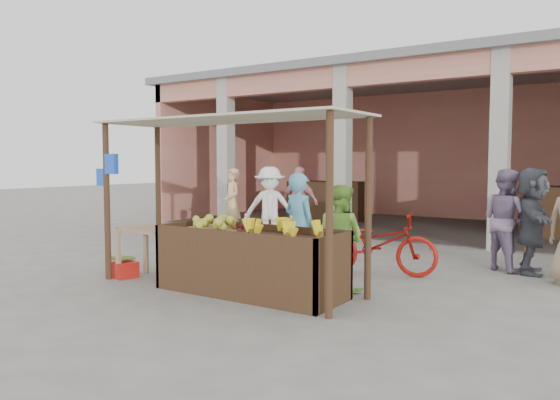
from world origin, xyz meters
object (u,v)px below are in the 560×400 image
Objects in this scene: motorcycle at (377,242)px; vendor_green at (340,235)px; vendor_blue at (300,224)px; fruit_stall at (250,264)px; red_crate at (122,269)px; side_table at (152,237)px.

vendor_green is at bearing 165.04° from motorcycle.
vendor_blue reaches higher than motorcycle.
fruit_stall is 1.32× the size of motorcycle.
vendor_green is at bearing 43.12° from fruit_stall.
motorcycle reaches higher than red_crate.
side_table is 3.48m from motorcycle.
red_crate is 3.46m from vendor_green.
side_table is at bearing 45.46° from vendor_blue.
vendor_blue is at bearing 40.86° from red_crate.
vendor_green is at bearing 33.12° from red_crate.
motorcycle is at bearing -79.50° from vendor_green.
vendor_blue reaches higher than red_crate.
fruit_stall is at bearing 141.61° from motorcycle.
side_table is at bearing 114.93° from motorcycle.
motorcycle is (2.68, 2.22, -0.14)m from side_table.
vendor_green reaches higher than side_table.
side_table is at bearing 30.69° from vendor_green.
vendor_blue is 0.88× the size of motorcycle.
motorcycle reaches higher than side_table.
side_table is (-1.75, -0.11, 0.25)m from fruit_stall.
side_table is 0.55× the size of motorcycle.
vendor_blue is (0.17, 1.00, 0.47)m from fruit_stall.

